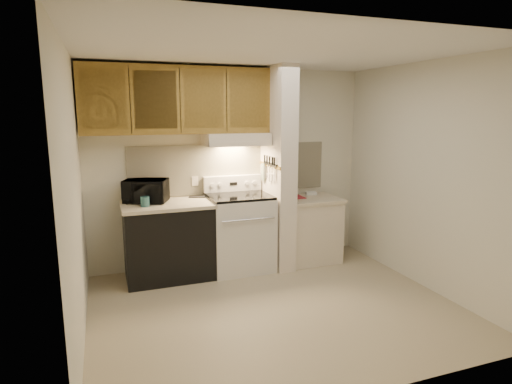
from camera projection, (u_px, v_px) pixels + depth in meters
name	position (u px, v px, depth m)	size (l,w,h in m)	color
floor	(274.00, 306.00, 4.36)	(3.60, 3.60, 0.00)	tan
ceiling	(277.00, 51.00, 3.90)	(3.60, 3.60, 0.00)	white
wall_back	(231.00, 167.00, 5.51)	(3.60, 0.02, 2.50)	beige
wall_left	(74.00, 199.00, 3.52)	(0.02, 3.00, 2.50)	beige
wall_right	(426.00, 176.00, 4.73)	(0.02, 3.00, 2.50)	beige
backsplash	(231.00, 169.00, 5.51)	(2.60, 0.02, 0.63)	#FFF2CB
range_body	(240.00, 233.00, 5.34)	(0.76, 0.65, 0.92)	silver
oven_window	(248.00, 237.00, 5.04)	(0.50, 0.01, 0.30)	black
oven_handle	(249.00, 220.00, 4.96)	(0.02, 0.02, 0.65)	silver
cooktop	(239.00, 196.00, 5.25)	(0.74, 0.64, 0.03)	black
range_backguard	(233.00, 183.00, 5.49)	(0.76, 0.08, 0.20)	silver
range_display	(233.00, 184.00, 5.46)	(0.10, 0.01, 0.04)	black
range_knob_left_outer	(212.00, 185.00, 5.36)	(0.05, 0.05, 0.02)	silver
range_knob_left_inner	(220.00, 185.00, 5.39)	(0.05, 0.05, 0.02)	silver
range_knob_right_inner	(247.00, 183.00, 5.51)	(0.05, 0.05, 0.02)	silver
range_knob_right_outer	(254.00, 183.00, 5.55)	(0.05, 0.05, 0.02)	silver
dishwasher_front	(169.00, 242.00, 5.06)	(1.00, 0.63, 0.87)	black
left_countertop	(167.00, 205.00, 4.98)	(1.04, 0.67, 0.04)	beige
spoon_rest	(197.00, 197.00, 5.29)	(0.20, 0.06, 0.01)	black
teal_jar	(145.00, 202.00, 4.78)	(0.10, 0.10, 0.11)	#2D5E62
outlet	(195.00, 181.00, 5.36)	(0.08, 0.01, 0.12)	beige
microwave	(146.00, 191.00, 5.00)	(0.49, 0.33, 0.27)	black
partition_pillar	(278.00, 169.00, 5.36)	(0.22, 0.70, 2.50)	silver
pillar_trim	(269.00, 165.00, 5.31)	(0.01, 0.70, 0.04)	olive
knife_strip	(270.00, 164.00, 5.26)	(0.02, 0.42, 0.04)	black
knife_blade_a	(274.00, 174.00, 5.14)	(0.01, 0.04, 0.16)	silver
knife_handle_a	(274.00, 162.00, 5.11)	(0.02, 0.02, 0.10)	black
knife_blade_b	(272.00, 174.00, 5.20)	(0.01, 0.04, 0.18)	silver
knife_handle_b	(272.00, 161.00, 5.16)	(0.02, 0.02, 0.10)	black
knife_blade_c	(270.00, 174.00, 5.27)	(0.01, 0.04, 0.20)	silver
knife_handle_c	(270.00, 160.00, 5.24)	(0.02, 0.02, 0.10)	black
knife_blade_d	(267.00, 172.00, 5.34)	(0.01, 0.04, 0.16)	silver
knife_handle_d	(267.00, 159.00, 5.33)	(0.02, 0.02, 0.10)	black
knife_blade_e	(265.00, 171.00, 5.43)	(0.01, 0.04, 0.18)	silver
knife_handle_e	(265.00, 159.00, 5.40)	(0.02, 0.02, 0.10)	black
oven_mitt	(263.00, 172.00, 5.48)	(0.03, 0.09, 0.22)	gray
right_cab_base	(309.00, 230.00, 5.67)	(0.70, 0.60, 0.81)	beige
right_countertop	(310.00, 199.00, 5.59)	(0.74, 0.64, 0.04)	beige
red_folder	(294.00, 197.00, 5.62)	(0.21, 0.29, 0.01)	#A1262F
white_box	(311.00, 193.00, 5.79)	(0.14, 0.09, 0.04)	white
range_hood	(236.00, 139.00, 5.24)	(0.78, 0.44, 0.15)	beige
hood_lip	(241.00, 144.00, 5.06)	(0.78, 0.04, 0.06)	beige
upper_cabinets	(178.00, 100.00, 4.97)	(2.18, 0.33, 0.77)	olive
cab_door_a	(103.00, 99.00, 4.54)	(0.46, 0.01, 0.63)	olive
cab_gap_a	(130.00, 100.00, 4.64)	(0.01, 0.01, 0.73)	black
cab_door_b	(155.00, 100.00, 4.73)	(0.46, 0.01, 0.63)	olive
cab_gap_b	(180.00, 100.00, 4.82)	(0.01, 0.01, 0.73)	black
cab_door_c	(204.00, 100.00, 4.91)	(0.46, 0.01, 0.63)	olive
cab_gap_c	(227.00, 100.00, 5.00)	(0.01, 0.01, 0.73)	black
cab_door_d	(249.00, 101.00, 5.09)	(0.46, 0.01, 0.63)	olive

